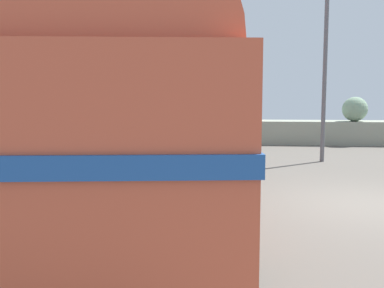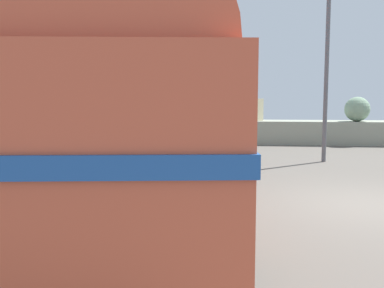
# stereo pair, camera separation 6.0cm
# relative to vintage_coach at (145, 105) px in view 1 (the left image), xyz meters

# --- Properties ---
(ground) EXTENTS (32.00, 26.00, 0.02)m
(ground) POSITION_rel_vintage_coach_xyz_m (4.33, 1.35, -2.04)
(ground) COLOR #5D574F
(breakwater) EXTENTS (31.36, 2.13, 2.39)m
(breakwater) POSITION_rel_vintage_coach_xyz_m (4.51, 13.16, -1.39)
(breakwater) COLOR gray
(breakwater) RESTS_ON ground
(vintage_coach) EXTENTS (3.63, 8.84, 3.70)m
(vintage_coach) POSITION_rel_vintage_coach_xyz_m (0.00, 0.00, 0.00)
(vintage_coach) COLOR black
(vintage_coach) RESTS_ON ground
(lamp_post) EXTENTS (0.71, 0.80, 7.01)m
(lamp_post) POSITION_rel_vintage_coach_xyz_m (4.46, 7.23, 1.87)
(lamp_post) COLOR #5B5B60
(lamp_post) RESTS_ON ground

